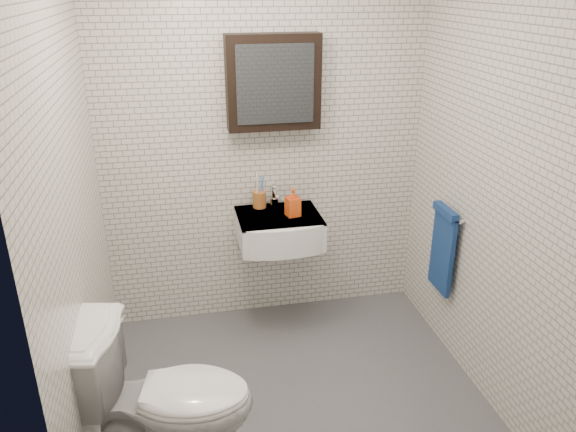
# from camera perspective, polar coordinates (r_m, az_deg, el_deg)

# --- Properties ---
(ground) EXTENTS (2.20, 2.00, 0.01)m
(ground) POSITION_cam_1_polar(r_m,az_deg,el_deg) (3.54, 0.79, -17.61)
(ground) COLOR #515459
(ground) RESTS_ON ground
(room_shell) EXTENTS (2.22, 2.02, 2.51)m
(room_shell) POSITION_cam_1_polar(r_m,az_deg,el_deg) (2.82, 0.95, 5.60)
(room_shell) COLOR silver
(room_shell) RESTS_ON ground
(washbasin) EXTENTS (0.55, 0.50, 0.20)m
(washbasin) POSITION_cam_1_polar(r_m,az_deg,el_deg) (3.75, -0.82, -1.45)
(washbasin) COLOR white
(washbasin) RESTS_ON room_shell
(faucet) EXTENTS (0.06, 0.20, 0.15)m
(faucet) POSITION_cam_1_polar(r_m,az_deg,el_deg) (3.87, -1.39, 1.91)
(faucet) COLOR silver
(faucet) RESTS_ON washbasin
(mirror_cabinet) EXTENTS (0.60, 0.15, 0.60)m
(mirror_cabinet) POSITION_cam_1_polar(r_m,az_deg,el_deg) (3.66, -1.50, 13.40)
(mirror_cabinet) COLOR black
(mirror_cabinet) RESTS_ON room_shell
(towel_rail) EXTENTS (0.09, 0.30, 0.58)m
(towel_rail) POSITION_cam_1_polar(r_m,az_deg,el_deg) (3.74, 15.47, -2.94)
(towel_rail) COLOR silver
(towel_rail) RESTS_ON room_shell
(toothbrush_cup) EXTENTS (0.10, 0.10, 0.25)m
(toothbrush_cup) POSITION_cam_1_polar(r_m,az_deg,el_deg) (3.86, -2.92, 1.78)
(toothbrush_cup) COLOR #A45D29
(toothbrush_cup) RESTS_ON washbasin
(soap_bottle) EXTENTS (0.10, 0.10, 0.19)m
(soap_bottle) POSITION_cam_1_polar(r_m,az_deg,el_deg) (3.71, 0.49, 1.42)
(soap_bottle) COLOR orange
(soap_bottle) RESTS_ON washbasin
(toilet) EXTENTS (0.91, 0.64, 0.85)m
(toilet) POSITION_cam_1_polar(r_m,az_deg,el_deg) (2.92, -12.23, -17.74)
(toilet) COLOR white
(toilet) RESTS_ON ground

